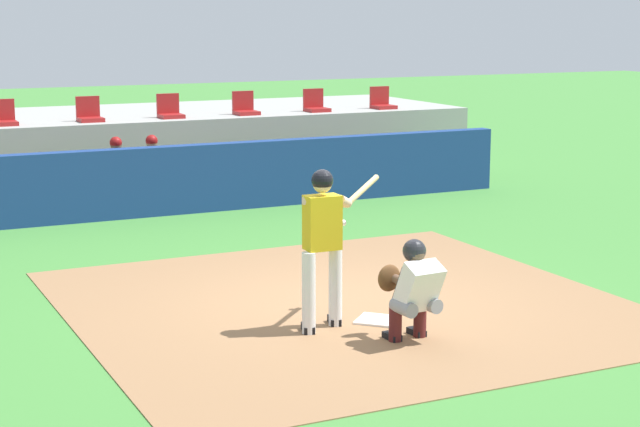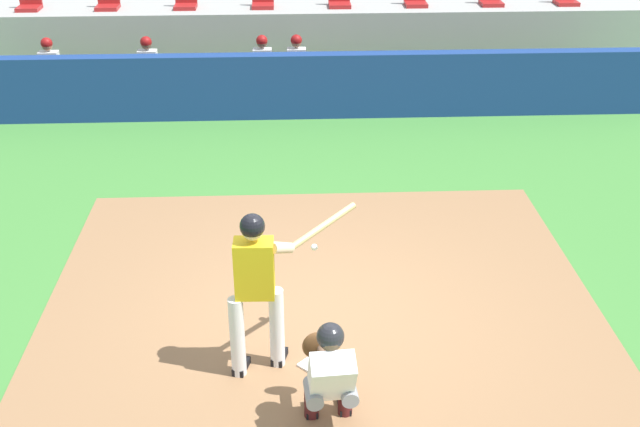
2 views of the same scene
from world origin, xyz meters
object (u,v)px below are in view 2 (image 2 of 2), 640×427
Objects in this scene: stadium_seat_1 at (108,2)px; stadium_seat_4 at (339,0)px; stadium_seat_2 at (186,1)px; batter_at_plate at (258,284)px; dugout_player_3 at (297,68)px; home_plate at (327,364)px; dugout_player_2 at (263,69)px; catcher_crouched at (329,371)px; dugout_player_0 at (49,72)px; stadium_seat_3 at (263,0)px; dugout_player_1 at (148,70)px; stadium_seat_0 at (29,3)px.

stadium_seat_4 is at bearing 0.00° from stadium_seat_1.
stadium_seat_1 is 1.63m from stadium_seat_2.
dugout_player_3 is (0.53, 8.14, -0.36)m from batter_at_plate.
home_plate is 8.21m from dugout_player_2.
dugout_player_3 is (-0.12, 8.96, 0.06)m from catcher_crouched.
stadium_seat_2 is at bearing 39.81° from dugout_player_0.
catcher_crouched is (-0.02, -0.81, 0.59)m from home_plate.
dugout_player_3 reaches higher than home_plate.
stadium_seat_2 is at bearing 0.00° from stadium_seat_1.
catcher_crouched is (0.65, -0.81, -0.43)m from batter_at_plate.
stadium_seat_1 is 1.00× the size of stadium_seat_2.
catcher_crouched is at bearing -89.21° from dugout_player_3.
stadium_seat_4 is (1.62, 2.03, 0.86)m from dugout_player_2.
dugout_player_0 is 2.71× the size of stadium_seat_3.
stadium_seat_4 is (1.49, 10.18, 0.50)m from batter_at_plate.
dugout_player_1 is 2.71× the size of stadium_seat_0.
stadium_seat_0 reaches higher than dugout_player_0.
dugout_player_0 is 2.71× the size of stadium_seat_0.
dugout_player_2 is 3.93m from stadium_seat_1.
home_plate is at bearing 88.42° from catcher_crouched.
stadium_seat_4 is (3.25, 0.00, 0.00)m from stadium_seat_2.
dugout_player_2 is at bearing -128.51° from stadium_seat_4.
stadium_seat_4 is at bearing 28.03° from dugout_player_1.
stadium_seat_3 is 1.62m from stadium_seat_4.
dugout_player_1 and dugout_player_3 have the same top height.
stadium_seat_2 is at bearing 99.84° from batter_at_plate.
batter_at_plate is 8.17m from dugout_player_3.
dugout_player_0 is at bearing 117.31° from batter_at_plate.
home_plate is 8.71m from dugout_player_1.
dugout_player_0 is 1.00× the size of dugout_player_1.
dugout_player_0 is at bearing 118.46° from catcher_crouched.
dugout_player_0 is at bearing 180.00° from dugout_player_3.
dugout_player_1 is 2.20m from dugout_player_2.
stadium_seat_3 is at bearing 90.18° from dugout_player_2.
batter_at_plate is at bearing 128.61° from catcher_crouched.
dugout_player_1 is at bearing 108.44° from catcher_crouched.
stadium_seat_2 reaches higher than batter_at_plate.
stadium_seat_1 is at bearing 117.37° from dugout_player_1.
dugout_player_2 is at bearing -89.82° from stadium_seat_3.
dugout_player_3 is 4.50m from stadium_seat_1.
catcher_crouched is at bearing -85.89° from stadium_seat_3.
catcher_crouched is 1.43× the size of dugout_player_0.
dugout_player_0 is 2.71× the size of stadium_seat_4.
dugout_player_2 is at bearing -51.28° from stadium_seat_2.
home_plate is 0.34× the size of dugout_player_2.
batter_at_plate is at bearing -98.30° from stadium_seat_4.
stadium_seat_1 is (-3.92, 2.03, 0.86)m from dugout_player_3.
catcher_crouched is 3.87× the size of stadium_seat_4.
dugout_player_2 is 2.71× the size of stadium_seat_0.
dugout_player_0 is at bearing -160.33° from stadium_seat_4.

